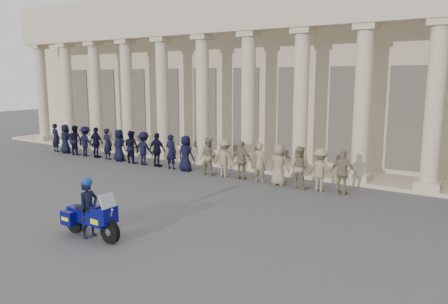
{
  "coord_description": "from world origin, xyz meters",
  "views": [
    {
      "loc": [
        8.89,
        -9.4,
        4.27
      ],
      "look_at": [
        0.31,
        3.55,
        1.6
      ],
      "focal_mm": 35.0,
      "sensor_mm": 36.0,
      "label": 1
    }
  ],
  "objects": [
    {
      "name": "ground",
      "position": [
        0.0,
        0.0,
        0.0
      ],
      "size": [
        90.0,
        90.0,
        0.0
      ],
      "primitive_type": "plane",
      "color": "#49494C",
      "rests_on": "ground"
    },
    {
      "name": "building",
      "position": [
        -0.0,
        14.74,
        4.52
      ],
      "size": [
        40.0,
        12.5,
        9.0
      ],
      "color": "#BFAE8F",
      "rests_on": "ground"
    },
    {
      "name": "rider",
      "position": [
        -0.36,
        -2.02,
        0.83
      ],
      "size": [
        0.39,
        0.58,
        1.67
      ],
      "rotation": [
        0.0,
        0.0,
        1.56
      ],
      "color": "black",
      "rests_on": "ground"
    },
    {
      "name": "officer_rank",
      "position": [
        -4.36,
        6.03,
        0.82
      ],
      "size": [
        17.67,
        0.62,
        1.64
      ],
      "color": "black",
      "rests_on": "ground"
    },
    {
      "name": "motorcycle",
      "position": [
        -0.24,
        -2.02,
        0.57
      ],
      "size": [
        2.07,
        0.85,
        1.33
      ],
      "rotation": [
        0.0,
        0.0,
        -0.01
      ],
      "color": "black",
      "rests_on": "ground"
    }
  ]
}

